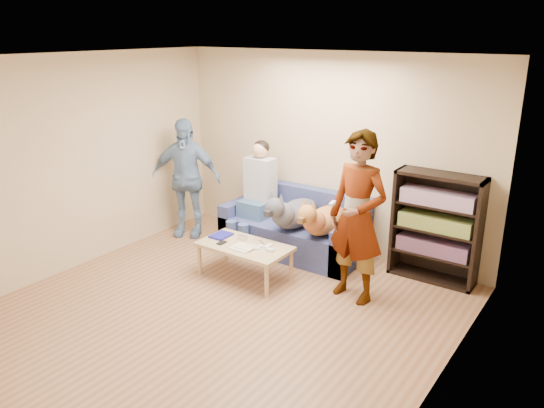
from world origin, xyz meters
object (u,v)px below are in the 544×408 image
Objects in this scene: person_standing_right at (357,218)px; person_standing_left at (185,178)px; dog_tan at (322,220)px; dog_gray at (293,213)px; bookshelf at (436,225)px; camera_silver at (243,238)px; sofa at (295,231)px; person_seated at (256,191)px; coffee_table at (244,248)px; notebook_blue at (221,235)px.

person_standing_right is 2.87m from person_standing_left.
person_standing_right is 0.92m from dog_tan.
person_standing_right is at bearing -23.13° from dog_gray.
bookshelf reaches higher than dog_gray.
person_standing_left reaches higher than bookshelf.
dog_gray reaches higher than camera_silver.
sofa is 1.29× the size of person_seated.
person_seated is at bearing 118.75° from coffee_table.
person_standing_right reaches higher than person_seated.
sofa is 1.73× the size of coffee_table.
notebook_blue is 0.14× the size of sofa.
notebook_blue is (1.15, -0.60, -0.42)m from person_standing_left.
person_standing_right is at bearing 7.48° from camera_silver.
sofa is at bearing 115.27° from dog_gray.
bookshelf is (2.35, 0.36, -0.09)m from person_seated.
camera_silver is at bearing -149.81° from bookshelf.
dog_tan is at bearing 37.54° from notebook_blue.
person_standing_left is 1.54× the size of coffee_table.
bookshelf reaches higher than coffee_table.
coffee_table is at bearing -157.65° from person_standing_right.
bookshelf is at bearing 7.40° from sofa.
coffee_table is at bearing -102.12° from dog_gray.
person_standing_left reaches higher than dog_gray.
person_seated is 1.13× the size of bookshelf.
coffee_table is (-0.17, -0.79, -0.26)m from dog_gray.
dog_gray is (0.57, 0.74, 0.20)m from notebook_blue.
dog_tan is at bearing -22.10° from person_standing_left.
dog_tan reaches higher than notebook_blue.
dog_tan is at bearing -22.56° from sofa.
sofa is 0.67m from dog_tan.
notebook_blue is 0.20× the size of bookshelf.
dog_tan is at bearing 153.48° from person_standing_right.
person_standing_left is 1.74m from dog_gray.
dog_tan reaches higher than camera_silver.
person_seated is at bearing 115.63° from camera_silver.
notebook_blue is 2.36× the size of camera_silver.
dog_gray is at bearing -164.07° from bookshelf.
camera_silver is 0.10× the size of coffee_table.
notebook_blue is 0.95m from dog_gray.
person_seated reaches higher than dog_gray.
person_standing_right is at bearing 8.58° from notebook_blue.
camera_silver is 0.75m from dog_gray.
person_standing_right is 1.71× the size of coffee_table.
bookshelf is at bearing 34.38° from coffee_table.
person_standing_left is 1.74m from sofa.
person_seated is 1.34× the size of coffee_table.
person_standing_left is 1.36m from notebook_blue.
person_standing_left is 2.16m from dog_tan.
bookshelf is at bearing 28.39° from notebook_blue.
camera_silver is 0.08× the size of bookshelf.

